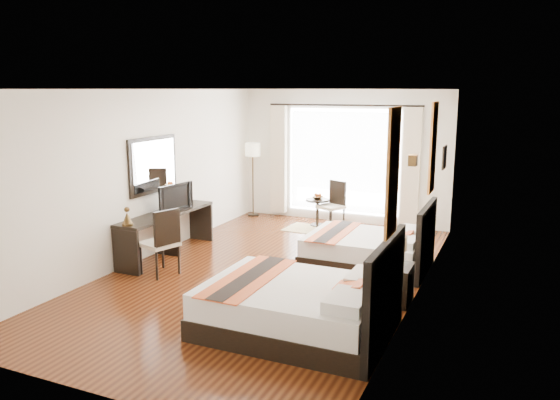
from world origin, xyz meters
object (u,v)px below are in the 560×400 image
at_px(fruit_bowl, 318,198).
at_px(window_chair, 331,214).
at_px(bed_near, 302,306).
at_px(table_lamp, 397,245).
at_px(desk_chair, 161,254).
at_px(floor_lamp, 253,154).
at_px(side_table, 317,212).
at_px(bed_far, 371,249).
at_px(television, 173,197).
at_px(nightstand, 395,284).
at_px(vase, 391,265).
at_px(console_desk, 167,234).

relative_size(fruit_bowl, window_chair, 0.23).
bearing_deg(bed_near, table_lamp, 60.07).
bearing_deg(desk_chair, window_chair, -93.15).
xyz_separation_m(floor_lamp, side_table, (1.65, -0.29, -1.10)).
bearing_deg(bed_far, fruit_bowl, 128.30).
bearing_deg(table_lamp, desk_chair, -173.59).
relative_size(bed_far, fruit_bowl, 8.58).
relative_size(bed_far, table_lamp, 4.81).
relative_size(television, desk_chair, 0.78).
distance_m(bed_near, nightstand, 1.56).
height_order(bed_near, fruit_bowl, bed_near).
relative_size(bed_far, floor_lamp, 1.17).
height_order(bed_far, vase, bed_far).
bearing_deg(floor_lamp, vase, -44.83).
distance_m(bed_far, side_table, 2.73).
xyz_separation_m(table_lamp, window_chair, (-2.05, 3.39, -0.48)).
distance_m(side_table, window_chair, 0.34).
xyz_separation_m(desk_chair, fruit_bowl, (1.14, 3.87, 0.28)).
bearing_deg(console_desk, floor_lamp, 90.17).
xyz_separation_m(desk_chair, floor_lamp, (-0.50, 4.15, 1.07)).
distance_m(vase, side_table, 4.39).
bearing_deg(bed_near, vase, 56.46).
height_order(vase, floor_lamp, floor_lamp).
xyz_separation_m(bed_near, vase, (0.78, 1.17, 0.25)).
bearing_deg(bed_near, fruit_bowl, 108.02).
bearing_deg(fruit_bowl, nightstand, -55.94).
relative_size(table_lamp, window_chair, 0.41).
relative_size(table_lamp, vase, 2.93).
relative_size(vase, television, 0.17).
height_order(fruit_bowl, window_chair, window_chair).
height_order(table_lamp, vase, table_lamp).
distance_m(vase, television, 4.09).
relative_size(bed_far, window_chair, 1.99).
height_order(desk_chair, window_chair, desk_chair).
relative_size(vase, window_chair, 0.14).
distance_m(vase, console_desk, 4.06).
bearing_deg(television, bed_near, -115.06).
bearing_deg(vase, nightstand, 82.31).
distance_m(bed_far, vase, 1.70).
bearing_deg(nightstand, window_chair, 120.76).
relative_size(bed_near, fruit_bowl, 9.63).
relative_size(side_table, fruit_bowl, 2.52).
xyz_separation_m(vase, window_chair, (-2.03, 3.62, -0.27)).
bearing_deg(vase, console_desk, 170.07).
bearing_deg(bed_far, floor_lamp, 143.92).
height_order(table_lamp, desk_chair, desk_chair).
xyz_separation_m(television, side_table, (1.62, 2.82, -0.71)).
distance_m(bed_far, window_chair, 2.48).
bearing_deg(window_chair, bed_near, 38.80).
distance_m(desk_chair, side_table, 4.03).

